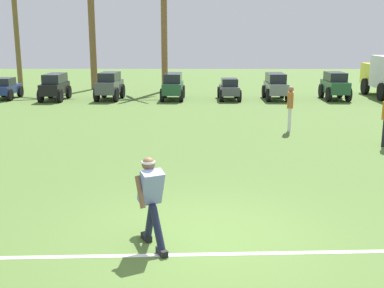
{
  "coord_description": "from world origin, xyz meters",
  "views": [
    {
      "loc": [
        -0.17,
        -7.43,
        3.28
      ],
      "look_at": [
        -0.25,
        3.02,
        0.9
      ],
      "focal_mm": 45.0,
      "sensor_mm": 36.0,
      "label": 1
    }
  ],
  "objects": [
    {
      "name": "field_line_paint",
      "position": [
        0.0,
        -0.64,
        0.0
      ],
      "size": [
        24.94,
        1.26,
        0.01
      ],
      "primitive_type": "cube",
      "rotation": [
        0.0,
        0.0,
        0.05
      ],
      "color": "white",
      "rests_on": "ground_plane"
    },
    {
      "name": "parked_car_slot_e",
      "position": [
        1.56,
        17.25,
        0.56
      ],
      "size": [
        1.12,
        2.21,
        1.1
      ],
      "color": "#474C51",
      "rests_on": "ground_plane"
    },
    {
      "name": "palm_tree_far_right",
      "position": [
        -2.01,
        21.22,
        3.77
      ],
      "size": [
        2.93,
        3.56,
        6.32
      ],
      "color": "brown",
      "rests_on": "ground_plane"
    },
    {
      "name": "teammate_near_sideline",
      "position": [
        3.09,
        8.99,
        0.94
      ],
      "size": [
        0.27,
        0.5,
        1.56
      ],
      "color": "silver",
      "rests_on": "ground_plane"
    },
    {
      "name": "parked_car_slot_g",
      "position": [
        7.01,
        17.39,
        0.74
      ],
      "size": [
        1.2,
        2.37,
        1.4
      ],
      "color": "#235133",
      "rests_on": "ground_plane"
    },
    {
      "name": "parked_car_slot_f",
      "position": [
        3.96,
        17.39,
        0.72
      ],
      "size": [
        1.16,
        2.41,
        1.34
      ],
      "color": "slate",
      "rests_on": "ground_plane"
    },
    {
      "name": "ground_plane",
      "position": [
        0.0,
        0.0,
        0.0
      ],
      "size": [
        80.0,
        80.0,
        0.0
      ],
      "primitive_type": "plane",
      "color": "#4F6E30"
    },
    {
      "name": "frisbee_thrower",
      "position": [
        -0.86,
        -0.32,
        0.8
      ],
      "size": [
        0.54,
        1.08,
        1.43
      ],
      "color": "#191E38",
      "rests_on": "ground_plane"
    },
    {
      "name": "frisbee_in_flight",
      "position": [
        -0.97,
        0.32,
        0.61
      ],
      "size": [
        0.36,
        0.36,
        0.1
      ],
      "color": "white"
    },
    {
      "name": "parked_car_slot_c",
      "position": [
        -4.59,
        17.27,
        0.74
      ],
      "size": [
        1.29,
        2.4,
        1.4
      ],
      "color": "#474C51",
      "rests_on": "ground_plane"
    },
    {
      "name": "parked_car_slot_d",
      "position": [
        -1.33,
        17.35,
        0.72
      ],
      "size": [
        1.19,
        2.42,
        1.34
      ],
      "color": "#235133",
      "rests_on": "ground_plane"
    },
    {
      "name": "palm_tree_right_of_centre",
      "position": [
        -6.41,
        22.23,
        4.1
      ],
      "size": [
        3.33,
        3.15,
        7.37
      ],
      "color": "brown",
      "rests_on": "ground_plane"
    },
    {
      "name": "palm_tree_left_of_centre",
      "position": [
        -11.28,
        23.05,
        3.87
      ],
      "size": [
        3.79,
        3.43,
        6.36
      ],
      "color": "brown",
      "rests_on": "ground_plane"
    },
    {
      "name": "parked_car_slot_b",
      "position": [
        -7.35,
        17.06,
        0.72
      ],
      "size": [
        1.15,
        2.4,
        1.34
      ],
      "color": "black",
      "rests_on": "ground_plane"
    },
    {
      "name": "parked_car_slot_a",
      "position": [
        -10.04,
        17.5,
        0.56
      ],
      "size": [
        1.11,
        2.21,
        1.1
      ],
      "color": "navy",
      "rests_on": "ground_plane"
    }
  ]
}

